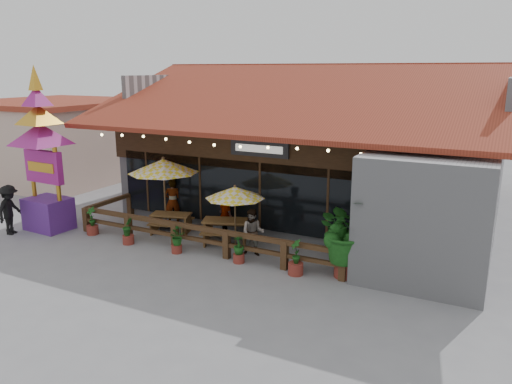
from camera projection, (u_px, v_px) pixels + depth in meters
The scene contains 19 objects.
ground at pixel (248, 256), 16.08m from camera, with size 100.00×100.00×0.00m, color gray.
restaurant_building at pixel (326, 157), 21.15m from camera, with size 15.50×14.73×6.09m.
patio_railing at pixel (185, 230), 16.70m from camera, with size 10.00×2.60×0.92m.
neighbor_building at pixel (58, 139), 27.39m from camera, with size 8.40×8.40×4.22m.
umbrella_left at pixel (163, 166), 18.16m from camera, with size 2.87×2.87×2.76m.
umbrella_right at pixel (235, 193), 16.51m from camera, with size 2.59×2.59×2.14m.
picnic_table_left at pixel (171, 220), 18.35m from camera, with size 1.74×1.61×0.69m.
picnic_table_right at pixel (227, 227), 17.25m from camera, with size 2.06×1.92×0.80m.
thai_sign_tower at pixel (41, 139), 17.95m from camera, with size 2.51×2.51×6.46m.
tropical_plant at pixel (347, 232), 14.11m from camera, with size 2.30×2.30×2.41m.
diner_a at pixel (173, 201), 19.22m from camera, with size 0.65×0.42×1.77m, color #3C2513.
diner_b at pixel (253, 233), 15.92m from camera, with size 0.75×0.58×1.54m, color #3C2513.
diner_c at pixel (226, 214), 17.96m from camera, with size 0.89×0.37×1.52m, color #3C2513.
pedestrian at pixel (10, 210), 18.00m from camera, with size 1.18×0.68×1.82m, color black.
planter_a at pixel (92, 223), 18.06m from camera, with size 0.42×0.42×1.03m.
planter_b at pixel (128, 232), 17.06m from camera, with size 0.39×0.43×0.95m.
planter_c at pixel (176, 239), 16.21m from camera, with size 0.61×0.57×0.84m.
planter_d at pixel (239, 250), 15.40m from camera, with size 0.46×0.46×0.87m.
planter_e at pixel (296, 260), 14.50m from camera, with size 0.45×0.47×1.09m.
Camera 1 is at (7.11, -13.34, 5.84)m, focal length 35.00 mm.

